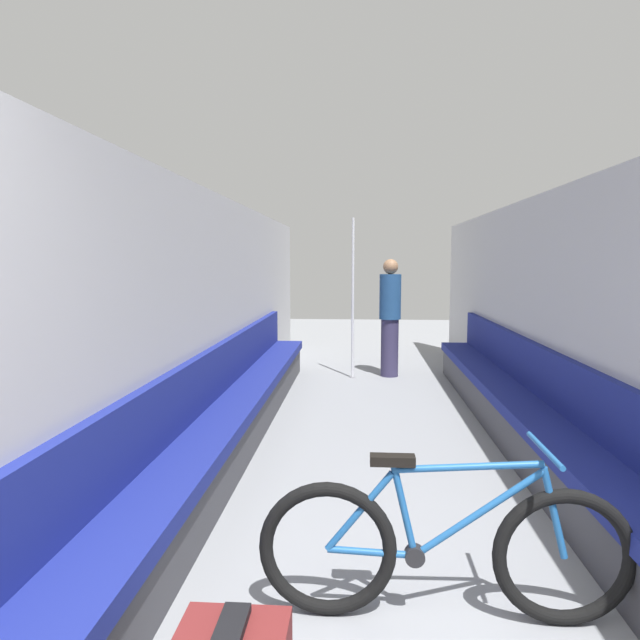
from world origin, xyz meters
name	(u,v)px	position (x,y,z in m)	size (l,w,h in m)	color
wall_left	(204,321)	(-1.49, 3.98, 1.11)	(0.10, 11.17, 2.23)	#B2B2B7
wall_right	(563,323)	(1.49, 3.98, 1.11)	(0.10, 11.17, 2.23)	#B2B2B7
bench_seat_row_left	(233,415)	(-1.26, 3.96, 0.30)	(0.43, 7.03, 0.89)	#3D3D42
bench_seat_row_right	(530,421)	(1.26, 3.96, 0.30)	(0.43, 7.03, 0.89)	#3D3D42
bicycle	(444,549)	(0.22, 1.69, 0.33)	(1.68, 0.46, 0.82)	black
grab_pole_near	(353,301)	(-0.26, 7.06, 1.08)	(0.08, 0.08, 2.21)	gray
passenger_standing	(390,316)	(0.25, 7.21, 0.85)	(0.30, 0.30, 1.65)	#332D4C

